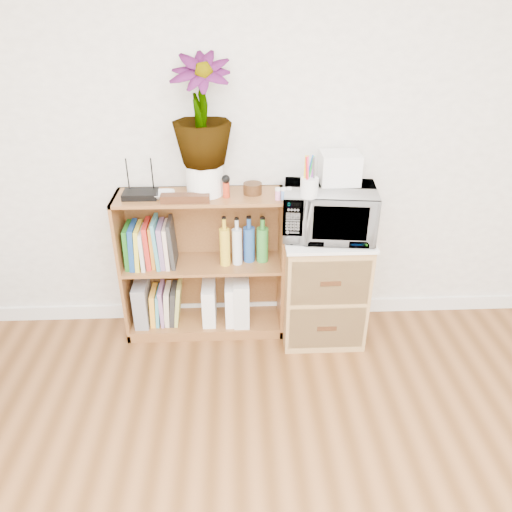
{
  "coord_description": "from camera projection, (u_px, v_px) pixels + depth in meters",
  "views": [
    {
      "loc": [
        -0.14,
        -0.62,
        2.03
      ],
      "look_at": [
        -0.03,
        1.95,
        0.62
      ],
      "focal_mm": 35.0,
      "sensor_mm": 36.0,
      "label": 1
    }
  ],
  "objects": [
    {
      "name": "liquor_bottles",
      "position": [
        245.0,
        241.0,
        3.05
      ],
      "size": [
        0.3,
        0.07,
        0.31
      ],
      "color": "yellow",
      "rests_on": "bookshelf"
    },
    {
      "name": "white_bowl",
      "position": [
        164.0,
        195.0,
        2.86
      ],
      "size": [
        0.13,
        0.13,
        0.03
      ],
      "primitive_type": "imported",
      "color": "silver",
      "rests_on": "bookshelf"
    },
    {
      "name": "magazine_holder_right",
      "position": [
        241.0,
        299.0,
        3.25
      ],
      "size": [
        0.1,
        0.25,
        0.31
      ],
      "primitive_type": "cube",
      "color": "silver",
      "rests_on": "bookshelf"
    },
    {
      "name": "lower_books",
      "position": [
        167.0,
        304.0,
        3.25
      ],
      "size": [
        0.21,
        0.19,
        0.29
      ],
      "color": "#F6A82B",
      "rests_on": "bookshelf"
    },
    {
      "name": "trinket_box",
      "position": [
        185.0,
        198.0,
        2.8
      ],
      "size": [
        0.27,
        0.07,
        0.04
      ],
      "primitive_type": "cube",
      "color": "#341B0E",
      "rests_on": "bookshelf"
    },
    {
      "name": "magazine_holder_left",
      "position": [
        209.0,
        303.0,
        3.25
      ],
      "size": [
        0.08,
        0.21,
        0.26
      ],
      "primitive_type": "cube",
      "color": "white",
      "rests_on": "bookshelf"
    },
    {
      "name": "cookbooks",
      "position": [
        151.0,
        244.0,
        3.04
      ],
      "size": [
        0.3,
        0.2,
        0.3
      ],
      "color": "#1D6B1C",
      "rests_on": "bookshelf"
    },
    {
      "name": "wooden_bowl",
      "position": [
        253.0,
        188.0,
        2.9
      ],
      "size": [
        0.11,
        0.11,
        0.06
      ],
      "primitive_type": "cylinder",
      "color": "#321D0D",
      "rests_on": "bookshelf"
    },
    {
      "name": "potted_plant",
      "position": [
        201.0,
        111.0,
        2.69
      ],
      "size": [
        0.33,
        0.33,
        0.59
      ],
      "primitive_type": "imported",
      "color": "#2A6A30",
      "rests_on": "plant_pot"
    },
    {
      "name": "paint_jars",
      "position": [
        284.0,
        196.0,
        2.83
      ],
      "size": [
        0.1,
        0.04,
        0.05
      ],
      "primitive_type": "cube",
      "color": "pink",
      "rests_on": "bookshelf"
    },
    {
      "name": "small_appliance",
      "position": [
        340.0,
        168.0,
        2.86
      ],
      "size": [
        0.22,
        0.19,
        0.18
      ],
      "primitive_type": "cube",
      "color": "white",
      "rests_on": "microwave"
    },
    {
      "name": "wicker_unit",
      "position": [
        323.0,
        286.0,
        3.15
      ],
      "size": [
        0.5,
        0.45,
        0.7
      ],
      "primitive_type": "cube",
      "color": "#9E7542",
      "rests_on": "ground"
    },
    {
      "name": "magazine_holder_mid",
      "position": [
        232.0,
        301.0,
        3.25
      ],
      "size": [
        0.09,
        0.23,
        0.28
      ],
      "primitive_type": "cube",
      "color": "white",
      "rests_on": "bookshelf"
    },
    {
      "name": "microwave",
      "position": [
        329.0,
        212.0,
        2.89
      ],
      "size": [
        0.56,
        0.41,
        0.29
      ],
      "primitive_type": "imported",
      "rotation": [
        0.0,
        0.0,
        -0.12
      ],
      "color": "white",
      "rests_on": "wicker_unit"
    },
    {
      "name": "pen_cup",
      "position": [
        309.0,
        187.0,
        2.69
      ],
      "size": [
        0.1,
        0.1,
        0.11
      ],
      "primitive_type": "cylinder",
      "color": "silver",
      "rests_on": "microwave"
    },
    {
      "name": "file_box",
      "position": [
        142.0,
        302.0,
        3.24
      ],
      "size": [
        0.09,
        0.23,
        0.29
      ],
      "primitive_type": "cube",
      "color": "gray",
      "rests_on": "bookshelf"
    },
    {
      "name": "bookshelf",
      "position": [
        203.0,
        266.0,
        3.13
      ],
      "size": [
        1.0,
        0.3,
        0.95
      ],
      "primitive_type": "cube",
      "color": "brown",
      "rests_on": "ground"
    },
    {
      "name": "kokeshi_doll",
      "position": [
        226.0,
        190.0,
        2.85
      ],
      "size": [
        0.04,
        0.04,
        0.09
      ],
      "primitive_type": "cylinder",
      "color": "#B43016",
      "rests_on": "bookshelf"
    },
    {
      "name": "router",
      "position": [
        140.0,
        194.0,
        2.86
      ],
      "size": [
        0.2,
        0.13,
        0.04
      ],
      "primitive_type": "cube",
      "color": "black",
      "rests_on": "bookshelf"
    },
    {
      "name": "plant_pot",
      "position": [
        205.0,
        179.0,
        2.87
      ],
      "size": [
        0.21,
        0.21,
        0.18
      ],
      "primitive_type": "cylinder",
      "color": "white",
      "rests_on": "bookshelf"
    },
    {
      "name": "skirting_board",
      "position": [
        258.0,
        308.0,
        3.47
      ],
      "size": [
        4.0,
        0.02,
        0.1
      ],
      "primitive_type": "cube",
      "color": "white",
      "rests_on": "ground"
    }
  ]
}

